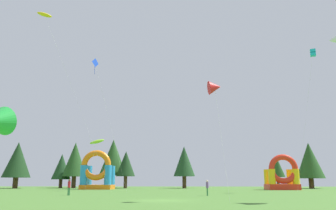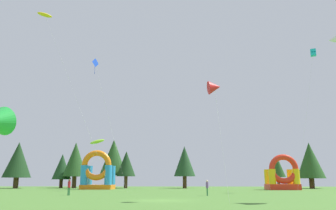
{
  "view_description": "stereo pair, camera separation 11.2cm",
  "coord_description": "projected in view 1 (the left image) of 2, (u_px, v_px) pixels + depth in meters",
  "views": [
    {
      "loc": [
        1.41,
        -30.8,
        1.79
      ],
      "look_at": [
        0.0,
        13.21,
        11.27
      ],
      "focal_mm": 36.97,
      "sensor_mm": 36.0,
      "label": 1
    },
    {
      "loc": [
        1.52,
        -30.8,
        1.79
      ],
      "look_at": [
        0.0,
        13.21,
        11.27
      ],
      "focal_mm": 36.97,
      "sensor_mm": 36.0,
      "label": 2
    }
  ],
  "objects": [
    {
      "name": "tree_row_3",
      "position": [
        62.0,
        167.0,
        75.23
      ],
      "size": [
        4.08,
        4.08,
        7.23
      ],
      "color": "#4C331E",
      "rests_on": "ground_plane"
    },
    {
      "name": "person_midfield",
      "position": [
        207.0,
        186.0,
        38.7
      ],
      "size": [
        0.34,
        0.34,
        1.7
      ],
      "rotation": [
        0.0,
        0.0,
        1.74
      ],
      "color": "#33723F",
      "rests_on": "ground_plane"
    },
    {
      "name": "inflatable_orange_dome",
      "position": [
        282.0,
        177.0,
        60.48
      ],
      "size": [
        5.29,
        4.34,
        6.07
      ],
      "color": "red",
      "rests_on": "ground_plane"
    },
    {
      "name": "tree_row_2",
      "position": [
        17.0,
        160.0,
        71.25
      ],
      "size": [
        5.63,
        5.63,
        9.38
      ],
      "color": "#4C331E",
      "rests_on": "ground_plane"
    },
    {
      "name": "tree_row_7",
      "position": [
        184.0,
        161.0,
        72.4
      ],
      "size": [
        4.47,
        4.47,
        8.63
      ],
      "color": "#4C331E",
      "rests_on": "ground_plane"
    },
    {
      "name": "kite_blue_diamond",
      "position": [
        95.0,
        65.0,
        50.54
      ],
      "size": [
        5.38,
        1.84,
        18.9
      ],
      "color": "blue",
      "rests_on": "ground_plane"
    },
    {
      "name": "person_left_edge",
      "position": [
        69.0,
        186.0,
        39.28
      ],
      "size": [
        0.43,
        0.43,
        1.8
      ],
      "rotation": [
        0.0,
        0.0,
        4.14
      ],
      "color": "#33723F",
      "rests_on": "ground_plane"
    },
    {
      "name": "kite_red_delta",
      "position": [
        215.0,
        87.0,
        31.54
      ],
      "size": [
        1.42,
        4.32,
        10.69
      ],
      "color": "red",
      "rests_on": "ground_plane"
    },
    {
      "name": "ground_plane",
      "position": [
        163.0,
        201.0,
        29.77
      ],
      "size": [
        120.0,
        120.0,
        0.0
      ],
      "primitive_type": "plane",
      "color": "#47752D"
    },
    {
      "name": "inflatable_blue_arch",
      "position": [
        97.0,
        174.0,
        63.83
      ],
      "size": [
        5.74,
        4.69,
        7.05
      ],
      "color": "orange",
      "rests_on": "ground_plane"
    },
    {
      "name": "kite_cyan_box",
      "position": [
        313.0,
        53.0,
        53.97
      ],
      "size": [
        4.12,
        1.83,
        21.66
      ],
      "color": "#19B7CC",
      "rests_on": "ground_plane"
    },
    {
      "name": "tree_row_9",
      "position": [
        309.0,
        161.0,
        69.58
      ],
      "size": [
        5.51,
        5.51,
        9.09
      ],
      "color": "#4C331E",
      "rests_on": "ground_plane"
    },
    {
      "name": "tree_row_4",
      "position": [
        75.0,
        159.0,
        73.75
      ],
      "size": [
        5.02,
        5.02,
        9.57
      ],
      "color": "#4C331E",
      "rests_on": "ground_plane"
    },
    {
      "name": "tree_row_8",
      "position": [
        277.0,
        167.0,
        73.5
      ],
      "size": [
        3.13,
        3.13,
        6.55
      ],
      "color": "#4C331E",
      "rests_on": "ground_plane"
    },
    {
      "name": "tree_row_5",
      "position": [
        113.0,
        157.0,
        75.0
      ],
      "size": [
        5.84,
        5.84,
        10.33
      ],
      "color": "#4C331E",
      "rests_on": "ground_plane"
    },
    {
      "name": "kite_lime_parafoil",
      "position": [
        97.0,
        142.0,
        57.32
      ],
      "size": [
        3.12,
        1.64,
        8.57
      ],
      "color": "#8CD826",
      "rests_on": "ground_plane"
    },
    {
      "name": "tree_row_6",
      "position": [
        126.0,
        164.0,
        72.04
      ],
      "size": [
        3.94,
        3.94,
        7.57
      ],
      "color": "#4C331E",
      "rests_on": "ground_plane"
    },
    {
      "name": "kite_yellow_parafoil",
      "position": [
        45.0,
        15.0,
        50.86
      ],
      "size": [
        10.63,
        7.2,
        25.86
      ],
      "color": "yellow",
      "rests_on": "ground_plane"
    }
  ]
}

